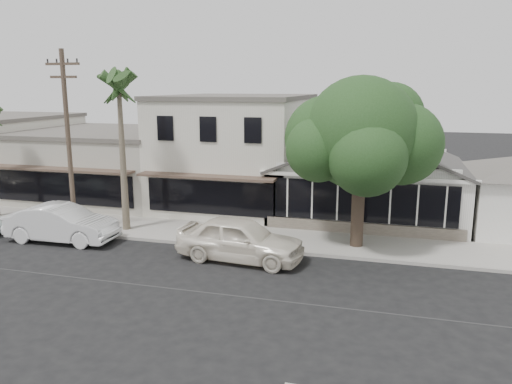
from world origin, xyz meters
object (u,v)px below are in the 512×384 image
(utility_pole, at_px, (68,138))
(car_0, at_px, (240,239))
(shade_tree, at_px, (360,136))
(car_1, at_px, (62,223))

(utility_pole, distance_m, car_0, 10.11)
(utility_pole, distance_m, shade_tree, 13.89)
(car_0, xyz_separation_m, shade_tree, (4.59, 3.11, 4.18))
(car_1, distance_m, shade_tree, 14.50)
(car_1, bearing_deg, shade_tree, -79.52)
(car_0, height_order, car_1, car_0)
(car_0, bearing_deg, shade_tree, -50.67)
(utility_pole, bearing_deg, shade_tree, 6.32)
(car_0, bearing_deg, car_1, 93.66)
(utility_pole, distance_m, car_1, 4.14)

